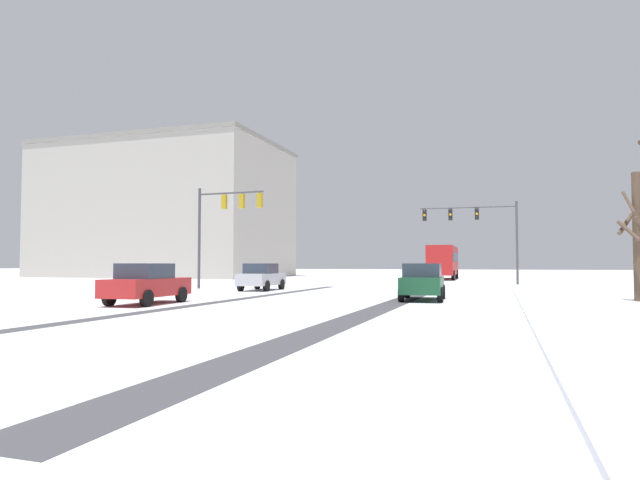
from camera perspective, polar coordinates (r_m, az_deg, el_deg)
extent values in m
cube|color=#424247|center=(23.10, -10.97, -6.42)|extent=(0.73, 33.13, 0.01)
cube|color=#424247|center=(20.60, 6.75, -6.93)|extent=(1.08, 33.13, 0.01)
cube|color=white|center=(18.88, 26.57, -6.92)|extent=(4.00, 33.13, 0.12)
cylinder|color=#47474C|center=(36.30, -12.46, 0.17)|extent=(0.18, 0.18, 6.50)
cylinder|color=#47474C|center=(35.36, -9.28, 4.85)|extent=(4.59, 0.29, 0.12)
cube|color=#B79319|center=(35.52, -9.93, 3.93)|extent=(0.33, 0.25, 0.90)
sphere|color=black|center=(35.69, -9.80, 4.38)|extent=(0.20, 0.20, 0.20)
sphere|color=orange|center=(35.66, -9.80, 3.90)|extent=(0.20, 0.20, 0.20)
sphere|color=black|center=(35.62, -9.81, 3.43)|extent=(0.20, 0.20, 0.20)
cube|color=#B79319|center=(34.90, -8.14, 4.03)|extent=(0.33, 0.25, 0.90)
sphere|color=black|center=(35.08, -8.01, 4.49)|extent=(0.20, 0.20, 0.20)
sphere|color=orange|center=(35.04, -8.02, 4.00)|extent=(0.20, 0.20, 0.20)
sphere|color=black|center=(35.01, -8.02, 3.52)|extent=(0.20, 0.20, 0.20)
cube|color=#B79319|center=(34.32, -6.29, 4.13)|extent=(0.33, 0.25, 0.90)
sphere|color=black|center=(34.50, -6.16, 4.60)|extent=(0.20, 0.20, 0.20)
sphere|color=orange|center=(34.46, -6.17, 4.10)|extent=(0.20, 0.20, 0.20)
sphere|color=black|center=(34.43, -6.17, 3.61)|extent=(0.20, 0.20, 0.20)
cylinder|color=#47474C|center=(45.24, 19.82, -0.25)|extent=(0.18, 0.18, 6.50)
cylinder|color=#47474C|center=(45.33, 15.06, 3.29)|extent=(7.45, 0.42, 0.12)
cube|color=black|center=(45.27, 16.01, 2.61)|extent=(0.33, 0.25, 0.90)
sphere|color=black|center=(45.14, 16.01, 3.01)|extent=(0.20, 0.20, 0.20)
sphere|color=orange|center=(45.11, 16.01, 2.63)|extent=(0.20, 0.20, 0.20)
sphere|color=black|center=(45.09, 16.02, 2.25)|extent=(0.20, 0.20, 0.20)
cube|color=black|center=(45.31, 13.42, 2.58)|extent=(0.33, 0.25, 0.90)
sphere|color=black|center=(45.18, 13.41, 2.98)|extent=(0.20, 0.20, 0.20)
sphere|color=orange|center=(45.15, 13.41, 2.60)|extent=(0.20, 0.20, 0.20)
sphere|color=black|center=(45.13, 13.42, 2.22)|extent=(0.20, 0.20, 0.20)
cube|color=black|center=(45.44, 10.84, 2.54)|extent=(0.33, 0.25, 0.90)
sphere|color=black|center=(45.31, 10.82, 2.94)|extent=(0.20, 0.20, 0.20)
sphere|color=orange|center=(45.28, 10.82, 2.56)|extent=(0.20, 0.20, 0.20)
sphere|color=black|center=(45.26, 10.82, 2.18)|extent=(0.20, 0.20, 0.20)
cube|color=#B7BABF|center=(33.38, -6.09, -4.08)|extent=(1.86, 4.16, 0.70)
cube|color=#2D3847|center=(33.23, -6.18, -2.96)|extent=(1.63, 1.96, 0.60)
cylinder|color=black|center=(34.88, -6.54, -4.58)|extent=(0.24, 0.65, 0.64)
cylinder|color=black|center=(34.29, -4.03, -4.63)|extent=(0.24, 0.65, 0.64)
cylinder|color=black|center=(32.54, -8.25, -4.72)|extent=(0.24, 0.65, 0.64)
cylinder|color=black|center=(31.92, -5.60, -4.78)|extent=(0.24, 0.65, 0.64)
cube|color=#194C2D|center=(24.68, 10.64, -4.61)|extent=(1.93, 4.19, 0.70)
cube|color=#2D3847|center=(24.51, 10.60, -3.11)|extent=(1.67, 1.99, 0.60)
cylinder|color=black|center=(26.03, 9.07, -5.28)|extent=(0.26, 0.65, 0.64)
cylinder|color=black|center=(25.92, 12.64, -5.27)|extent=(0.26, 0.65, 0.64)
cylinder|color=black|center=(23.51, 8.44, -5.59)|extent=(0.26, 0.65, 0.64)
cylinder|color=black|center=(23.38, 12.39, -5.58)|extent=(0.26, 0.65, 0.64)
cube|color=red|center=(22.94, -17.56, -4.71)|extent=(1.91, 4.18, 0.70)
cube|color=#2D3847|center=(22.80, -17.74, -3.09)|extent=(1.65, 1.98, 0.60)
cylinder|color=black|center=(24.46, -17.54, -5.38)|extent=(0.25, 0.65, 0.64)
cylinder|color=black|center=(23.63, -14.24, -5.53)|extent=(0.25, 0.65, 0.64)
cylinder|color=black|center=(22.37, -21.09, -5.61)|extent=(0.25, 0.65, 0.64)
cylinder|color=black|center=(21.46, -17.60, -5.80)|extent=(0.25, 0.65, 0.64)
cube|color=#B21E1E|center=(58.18, 12.70, -2.10)|extent=(2.77, 11.06, 2.90)
cube|color=#283342|center=(58.18, 12.70, -1.76)|extent=(2.79, 10.18, 0.90)
cylinder|color=black|center=(54.27, 13.68, -3.60)|extent=(0.32, 0.97, 0.96)
cylinder|color=black|center=(54.45, 11.18, -3.62)|extent=(0.32, 0.97, 0.96)
cylinder|color=black|center=(61.41, 14.04, -3.46)|extent=(0.32, 0.97, 0.96)
cylinder|color=black|center=(61.57, 11.83, -3.48)|extent=(0.32, 0.97, 0.96)
cylinder|color=brown|center=(27.19, 30.14, 0.33)|extent=(0.36, 0.36, 5.56)
cylinder|color=brown|center=(26.83, 29.43, 0.87)|extent=(0.79, 0.97, 0.95)
cylinder|color=brown|center=(27.10, 29.43, 3.47)|extent=(0.42, 0.82, 1.03)
cylinder|color=brown|center=(27.48, 29.23, 1.49)|extent=(0.88, 0.94, 1.03)
cube|color=#B2ADA3|center=(71.51, -15.65, 2.64)|extent=(27.90, 18.05, 15.75)
cube|color=gray|center=(72.67, -15.57, 9.04)|extent=(28.20, 18.35, 0.50)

